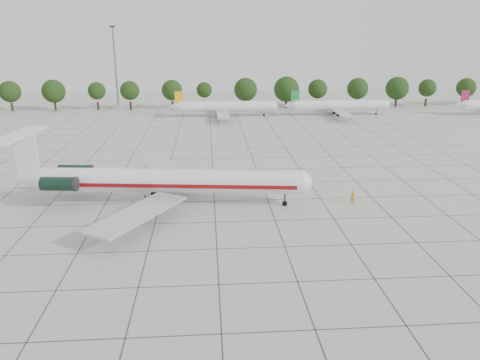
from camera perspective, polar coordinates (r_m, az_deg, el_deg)
The scene contains 8 objects.
ground at distance 69.86m, azimuth -3.15°, elevation -2.58°, with size 260.00×260.00×0.00m, color #BBBBB3.
apron_joints at distance 84.07m, azimuth -3.34°, elevation 1.00°, with size 170.00×170.00×0.02m, color #383838.
main_airliner at distance 68.61m, azimuth -10.51°, elevation -0.02°, with size 44.06×34.49×10.35m.
ground_crew at distance 70.34m, azimuth 13.58°, elevation -2.07°, with size 0.72×0.48×1.99m, color orange.
bg_airliner_c at distance 137.66m, azimuth -1.82°, elevation 8.93°, with size 28.24×27.20×7.40m.
bg_airliner_d at distance 143.01m, azimuth 12.00°, elevation 8.89°, with size 28.24×27.20×7.40m.
tree_line at distance 151.95m, azimuth -8.29°, elevation 10.78°, with size 249.86×8.44×10.22m.
floodlight_mast at distance 160.43m, azimuth -14.99°, elevation 13.72°, with size 1.60×1.60×25.45m.
Camera 1 is at (-0.83, -65.43, 24.46)m, focal length 35.00 mm.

